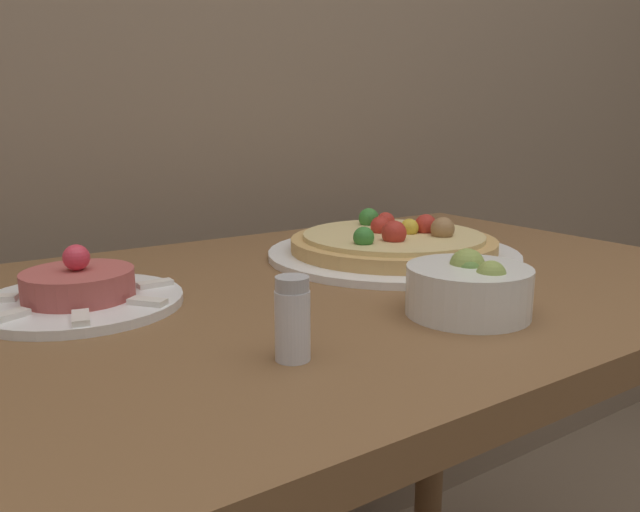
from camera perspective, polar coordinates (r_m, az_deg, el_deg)
name	(u,v)px	position (r m, az deg, el deg)	size (l,w,h in m)	color
dining_table	(307,387)	(0.80, -1.23, -11.85)	(1.13, 0.68, 0.78)	brown
pizza_plate	(393,246)	(0.91, 6.72, 0.94)	(0.36, 0.36, 0.06)	white
tartare_plate	(79,293)	(0.72, -21.14, -3.17)	(0.22, 0.22, 0.07)	white
small_bowl	(469,288)	(0.66, 13.45, -2.87)	(0.13, 0.13, 0.07)	white
salt_shaker	(292,319)	(0.52, -2.53, -5.79)	(0.03, 0.03, 0.07)	silver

